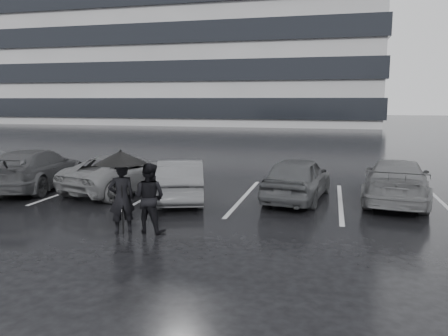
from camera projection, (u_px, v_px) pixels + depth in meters
ground at (201, 217)px, 10.83m from camera, size 160.00×160.00×0.00m
office_building at (148, 16)px, 59.86m from camera, size 61.00×26.00×29.00m
car_main at (298, 178)px, 12.66m from camera, size 2.00×3.90×1.27m
car_west_a at (181, 180)px, 12.63m from camera, size 2.32×3.82×1.19m
car_west_b at (124, 173)px, 13.87m from camera, size 3.04×4.64×1.19m
car_west_c at (36, 169)px, 14.26m from camera, size 2.55×4.75×1.31m
car_east at (396, 181)px, 12.35m from camera, size 2.28×4.44×1.23m
pedestrian_left at (122, 198)px, 9.47m from camera, size 0.67×0.63×1.54m
pedestrian_right at (149, 198)px, 9.53m from camera, size 0.81×0.66×1.54m
umbrella at (121, 157)px, 9.25m from camera, size 1.09×1.09×1.84m
stall_stripes at (199, 195)px, 13.41m from camera, size 19.72×5.00×0.00m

